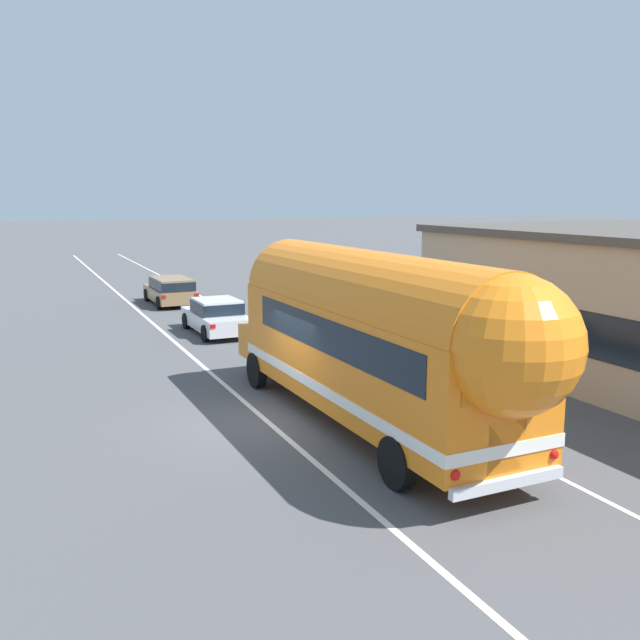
% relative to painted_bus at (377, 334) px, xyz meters
% --- Properties ---
extents(ground_plane, '(300.00, 300.00, 0.00)m').
position_rel_painted_bus_xyz_m(ground_plane, '(-1.99, 1.78, -2.30)').
color(ground_plane, '#4C4C4F').
extents(lane_markings, '(4.09, 80.00, 0.01)m').
position_rel_painted_bus_xyz_m(lane_markings, '(-0.17, 13.78, -2.30)').
color(lane_markings, silver).
rests_on(lane_markings, ground).
extents(painted_bus, '(2.71, 12.06, 4.12)m').
position_rel_painted_bus_xyz_m(painted_bus, '(0.00, 0.00, 0.00)').
color(painted_bus, orange).
rests_on(painted_bus, ground).
extents(car_lead, '(1.93, 4.35, 1.37)m').
position_rel_painted_bus_xyz_m(car_lead, '(-0.10, 12.73, -1.57)').
color(car_lead, silver).
rests_on(car_lead, ground).
extents(car_second, '(1.99, 4.41, 1.37)m').
position_rel_painted_bus_xyz_m(car_second, '(-0.15, 20.77, -1.52)').
color(car_second, olive).
rests_on(car_second, ground).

